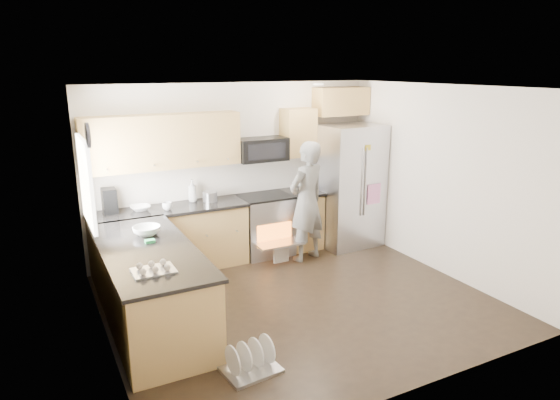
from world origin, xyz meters
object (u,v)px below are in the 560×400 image
stove_range (265,211)px  person (307,202)px  dish_rack (250,363)px  refrigerator (349,186)px

stove_range → person: (0.45, -0.49, 0.22)m
person → dish_rack: size_ratio=3.18×
person → refrigerator: bearing=178.9°
refrigerator → person: size_ratio=1.09×
stove_range → person: 0.70m
stove_range → person: bearing=-47.6°
stove_range → dish_rack: 3.18m
stove_range → refrigerator: refrigerator is taller
dish_rack → refrigerator: bearing=41.5°
refrigerator → person: (-0.94, -0.27, -0.08)m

